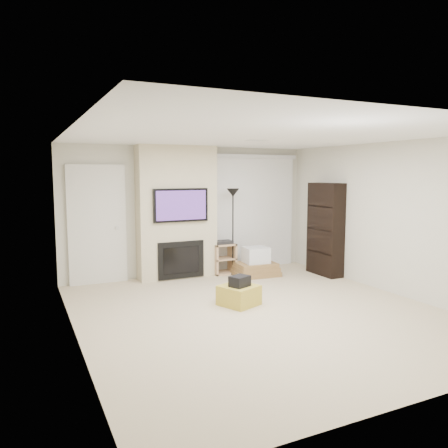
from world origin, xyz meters
name	(u,v)px	position (x,y,z in m)	size (l,w,h in m)	color
floor	(260,312)	(0.00, 0.00, 0.00)	(5.00, 5.50, 0.00)	#C8B591
ceiling	(261,135)	(0.00, 0.00, 2.50)	(5.00, 5.50, 0.00)	white
wall_back	(190,211)	(0.00, 2.75, 1.25)	(5.00, 2.50, 0.00)	beige
wall_front	(426,261)	(0.00, -2.75, 1.25)	(5.00, 2.50, 0.00)	beige
wall_left	(74,237)	(-2.50, 0.00, 1.25)	(5.50, 2.50, 0.00)	beige
wall_right	(392,218)	(2.50, 0.00, 1.25)	(5.50, 2.50, 0.00)	beige
hvac_vent	(258,140)	(0.40, 0.80, 2.50)	(0.35, 0.18, 0.01)	silver
ottoman	(239,295)	(-0.11, 0.44, 0.15)	(0.50, 0.50, 0.30)	gold
black_bag	(240,281)	(-0.12, 0.39, 0.38)	(0.28, 0.22, 0.16)	black
fireplace_wall	(177,213)	(-0.35, 2.54, 1.24)	(1.50, 0.47, 2.50)	beige
entry_door	(97,225)	(-1.80, 2.71, 1.05)	(1.02, 0.11, 2.14)	silver
vertical_blinds	(254,207)	(1.40, 2.70, 1.27)	(1.98, 0.10, 2.37)	silver
floor_lamp	(233,207)	(0.74, 2.35, 1.33)	(0.25, 0.25, 1.69)	black
av_stand	(223,256)	(0.57, 2.45, 0.35)	(0.45, 0.38, 0.66)	tan
box_stack	(256,265)	(1.07, 2.02, 0.21)	(0.87, 0.69, 0.56)	olive
bookshelf	(325,229)	(2.34, 1.51, 0.90)	(0.30, 0.80, 1.80)	black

